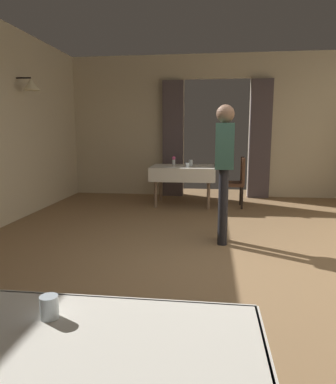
# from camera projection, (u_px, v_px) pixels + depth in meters

# --- Properties ---
(ground) EXTENTS (10.08, 10.08, 0.00)m
(ground) POSITION_uv_depth(u_px,v_px,m) (216.00, 265.00, 3.75)
(ground) COLOR olive
(wall_back) EXTENTS (6.40, 0.27, 3.00)m
(wall_back) POSITION_uv_depth(u_px,v_px,m) (216.00, 126.00, 7.59)
(wall_back) COLOR beige
(wall_back) RESTS_ON ground
(dining_table_mid) EXTENTS (1.21, 0.88, 0.75)m
(dining_table_mid) POSITION_uv_depth(u_px,v_px,m) (183.00, 171.00, 6.72)
(dining_table_mid) COLOR #7A604C
(dining_table_mid) RESTS_ON ground
(chair_mid_right) EXTENTS (0.44, 0.44, 0.93)m
(chair_mid_right) POSITION_uv_depth(u_px,v_px,m) (236.00, 180.00, 6.56)
(chair_mid_right) COLOR black
(chair_mid_right) RESTS_ON ground
(glass_near_b) EXTENTS (0.06, 0.06, 0.08)m
(glass_near_b) POSITION_uv_depth(u_px,v_px,m) (49.00, 307.00, 1.24)
(glass_near_b) COLOR silver
(glass_near_b) RESTS_ON dining_table_near
(flower_vase_mid) EXTENTS (0.07, 0.07, 0.17)m
(flower_vase_mid) POSITION_uv_depth(u_px,v_px,m) (174.00, 160.00, 6.89)
(flower_vase_mid) COLOR silver
(flower_vase_mid) RESTS_ON dining_table_mid
(glass_mid_b) EXTENTS (0.07, 0.07, 0.09)m
(glass_mid_b) POSITION_uv_depth(u_px,v_px,m) (187.00, 165.00, 6.44)
(glass_mid_b) COLOR silver
(glass_mid_b) RESTS_ON dining_table_mid
(glass_mid_c) EXTENTS (0.08, 0.08, 0.11)m
(glass_mid_c) POSITION_uv_depth(u_px,v_px,m) (191.00, 163.00, 6.77)
(glass_mid_c) COLOR silver
(glass_mid_c) RESTS_ON dining_table_mid
(plate_mid_d) EXTENTS (0.24, 0.24, 0.01)m
(plate_mid_d) POSITION_uv_depth(u_px,v_px,m) (170.00, 167.00, 6.48)
(plate_mid_d) COLOR white
(plate_mid_d) RESTS_ON dining_table_mid
(person_waiter_by_doorway) EXTENTS (0.23, 0.36, 1.72)m
(person_waiter_by_doorway) POSITION_uv_depth(u_px,v_px,m) (224.00, 162.00, 4.35)
(person_waiter_by_doorway) COLOR black
(person_waiter_by_doorway) RESTS_ON ground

